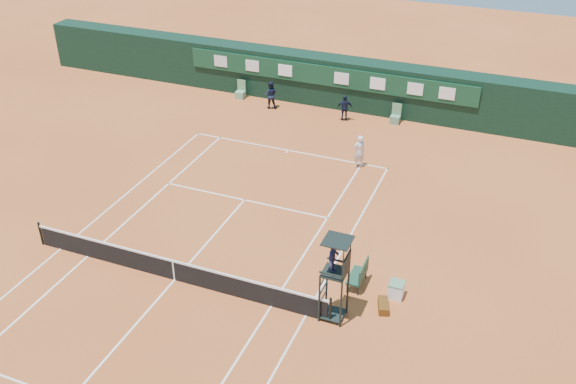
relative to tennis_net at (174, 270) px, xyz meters
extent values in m
plane|color=#BB5D2C|center=(0.00, 0.00, -0.51)|extent=(90.00, 90.00, 0.00)
cube|color=white|center=(0.00, 11.88, -0.50)|extent=(11.05, 0.08, 0.01)
cube|color=silver|center=(5.49, 0.00, -0.50)|extent=(0.08, 23.85, 0.01)
cube|color=white|center=(-5.49, 0.00, -0.50)|extent=(0.08, 23.85, 0.01)
cube|color=white|center=(4.12, 0.00, -0.50)|extent=(0.08, 23.85, 0.01)
cube|color=white|center=(-4.12, 0.00, -0.50)|extent=(0.08, 23.85, 0.01)
cube|color=white|center=(0.00, 6.40, -0.50)|extent=(8.31, 0.08, 0.01)
cube|color=white|center=(0.00, 0.00, -0.50)|extent=(0.08, 12.88, 0.01)
cube|color=white|center=(0.00, 11.73, -0.50)|extent=(0.08, 0.30, 0.01)
cube|color=black|center=(0.00, 0.00, -0.06)|extent=(12.60, 0.04, 0.90)
cube|color=white|center=(0.00, 0.00, 0.42)|extent=(12.80, 0.06, 0.08)
cube|color=silver|center=(0.00, 0.00, -0.05)|extent=(0.06, 0.05, 0.92)
cylinder|color=black|center=(6.40, 0.00, 0.04)|extent=(0.10, 0.10, 1.10)
cylinder|color=black|center=(-6.40, 0.00, 0.04)|extent=(0.10, 0.10, 1.10)
cube|color=black|center=(0.00, 18.75, 0.99)|extent=(40.00, 1.50, 3.00)
cube|color=#0F3A24|center=(0.00, 17.94, 1.59)|extent=(18.00, 0.10, 1.20)
cube|color=silver|center=(-7.00, 17.87, 1.59)|extent=(0.90, 0.04, 0.70)
cube|color=silver|center=(-4.80, 17.87, 1.59)|extent=(0.90, 0.04, 0.70)
cube|color=white|center=(-2.60, 17.87, 1.59)|extent=(0.90, 0.04, 0.70)
cube|color=white|center=(1.00, 17.87, 1.59)|extent=(0.90, 0.04, 0.70)
cube|color=white|center=(3.20, 17.87, 1.59)|extent=(0.90, 0.04, 0.70)
cube|color=white|center=(5.40, 17.87, 1.59)|extent=(0.90, 0.04, 0.70)
cube|color=white|center=(7.20, 17.87, 1.59)|extent=(0.90, 0.04, 0.70)
cube|color=#649A73|center=(-5.50, 17.45, -0.28)|extent=(0.55, 0.50, 0.46)
cube|color=#58875F|center=(-5.50, 17.67, 0.29)|extent=(0.55, 0.06, 0.70)
cube|color=#548161|center=(4.50, 17.45, -0.28)|extent=(0.55, 0.50, 0.46)
cube|color=#55825A|center=(4.50, 17.67, 0.29)|extent=(0.55, 0.06, 0.70)
cylinder|color=black|center=(6.01, -0.10, 0.49)|extent=(0.07, 0.07, 2.00)
cylinder|color=black|center=(6.01, 0.70, 0.49)|extent=(0.07, 0.07, 2.00)
cylinder|color=black|center=(6.81, -0.10, 0.49)|extent=(0.07, 0.07, 2.00)
cylinder|color=black|center=(6.81, 0.70, 0.49)|extent=(0.07, 0.07, 2.00)
cube|color=black|center=(6.41, 0.30, 1.53)|extent=(0.85, 0.85, 0.08)
cube|color=black|center=(6.81, 0.30, 1.94)|extent=(0.06, 0.85, 0.80)
cube|color=black|center=(6.41, -0.12, 1.74)|extent=(0.85, 0.05, 0.06)
cube|color=black|center=(6.41, 0.72, 1.74)|extent=(0.85, 0.05, 0.06)
cylinder|color=black|center=(6.81, -0.10, 2.39)|extent=(0.04, 0.04, 1.00)
cylinder|color=black|center=(6.81, 0.70, 2.39)|extent=(0.04, 0.04, 1.00)
cube|color=black|center=(6.46, 0.30, 2.89)|extent=(0.95, 0.95, 0.04)
cube|color=black|center=(6.41, 0.30, -0.36)|extent=(0.80, 0.80, 0.05)
cube|color=black|center=(6.01, 0.30, -0.11)|extent=(0.04, 0.80, 0.04)
cube|color=black|center=(6.01, 0.30, 0.29)|extent=(0.04, 0.80, 0.04)
cube|color=black|center=(6.01, 0.30, 0.69)|extent=(0.04, 0.80, 0.04)
cube|color=black|center=(6.01, 0.30, 1.09)|extent=(0.04, 0.80, 0.04)
imported|color=#1C1B36|center=(6.36, 0.30, 2.21)|extent=(0.47, 0.82, 1.28)
cube|color=#183C2B|center=(6.69, 2.34, -0.06)|extent=(0.55, 1.20, 0.08)
cube|color=#19402A|center=(6.94, 2.34, 0.29)|extent=(0.06, 1.20, 0.60)
cylinder|color=black|center=(6.47, 1.79, -0.30)|extent=(0.04, 0.04, 0.41)
cylinder|color=black|center=(6.91, 1.79, -0.30)|extent=(0.04, 0.04, 0.41)
cylinder|color=black|center=(6.47, 2.89, -0.30)|extent=(0.04, 0.04, 0.41)
cylinder|color=black|center=(6.91, 2.89, -0.30)|extent=(0.04, 0.04, 0.41)
cube|color=black|center=(8.00, 1.39, -0.35)|extent=(0.60, 0.90, 0.31)
cube|color=white|center=(8.26, 2.27, -0.21)|extent=(0.55, 0.55, 0.60)
cube|color=#537F5C|center=(8.26, 2.27, 0.11)|extent=(0.57, 0.57, 0.05)
sphere|color=yellow|center=(2.47, 7.14, -0.47)|extent=(0.07, 0.07, 0.07)
imported|color=silver|center=(4.03, 11.55, 0.37)|extent=(0.76, 0.74, 1.76)
imported|color=black|center=(-3.12, 16.76, 0.34)|extent=(0.97, 0.85, 1.71)
imported|color=black|center=(1.64, 16.70, 0.28)|extent=(1.01, 0.69, 1.58)
camera|label=1|loc=(11.48, -16.63, 15.39)|focal=40.00mm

